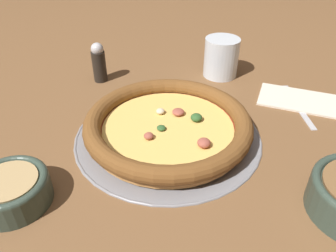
{
  "coord_description": "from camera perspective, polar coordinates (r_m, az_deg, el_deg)",
  "views": [
    {
      "loc": [
        0.03,
        0.49,
        0.37
      ],
      "look_at": [
        0.0,
        0.0,
        0.02
      ],
      "focal_mm": 35.0,
      "sensor_mm": 36.0,
      "label": 1
    }
  ],
  "objects": [
    {
      "name": "ground_plane",
      "position": [
        0.62,
        0.0,
        -1.72
      ],
      "size": [
        3.0,
        3.0,
        0.0
      ],
      "primitive_type": "plane",
      "color": "brown"
    },
    {
      "name": "pizza_tray",
      "position": [
        0.62,
        0.0,
        -1.51
      ],
      "size": [
        0.35,
        0.35,
        0.01
      ],
      "color": "gray",
      "rests_on": "ground_plane"
    },
    {
      "name": "pizza",
      "position": [
        0.6,
        0.02,
        0.21
      ],
      "size": [
        0.31,
        0.31,
        0.04
      ],
      "color": "#BC7F42",
      "rests_on": "pizza_tray"
    },
    {
      "name": "bowl_near",
      "position": [
        0.53,
        -25.71,
        -9.88
      ],
      "size": [
        0.11,
        0.11,
        0.05
      ],
      "color": "#334238",
      "rests_on": "ground_plane"
    },
    {
      "name": "drinking_cup",
      "position": [
        0.83,
        9.25,
        11.72
      ],
      "size": [
        0.08,
        0.08,
        0.09
      ],
      "color": "silver",
      "rests_on": "ground_plane"
    },
    {
      "name": "napkin",
      "position": [
        0.78,
        21.81,
        4.36
      ],
      "size": [
        0.2,
        0.16,
        0.01
      ],
      "rotation": [
        0.0,
        0.0,
        -0.42
      ],
      "color": "beige",
      "rests_on": "ground_plane"
    },
    {
      "name": "fork",
      "position": [
        0.77,
        21.28,
        3.82
      ],
      "size": [
        0.02,
        0.18,
        0.0
      ],
      "rotation": [
        0.0,
        0.0,
        4.71
      ],
      "color": "#B7B7BC",
      "rests_on": "ground_plane"
    },
    {
      "name": "pepper_shaker",
      "position": [
        0.81,
        -11.96,
        10.8
      ],
      "size": [
        0.03,
        0.03,
        0.1
      ],
      "color": "black",
      "rests_on": "ground_plane"
    }
  ]
}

